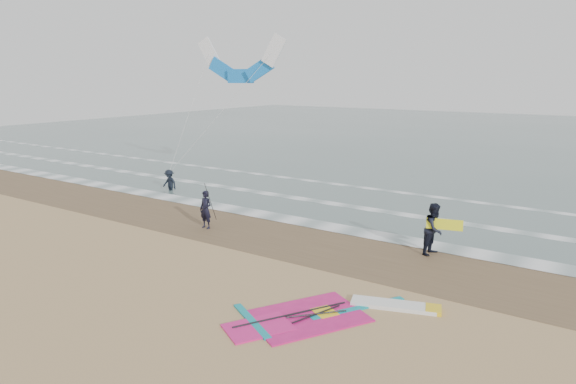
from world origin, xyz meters
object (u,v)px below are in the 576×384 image
Objects in this scene: windsurf_rig at (332,314)px; surf_kite at (240,64)px; person_wading at (169,177)px; person_walking at (434,229)px; person_standing at (206,210)px.

windsurf_rig is 19.10m from surf_kite.
surf_kite is (2.79, 3.31, 6.44)m from person_wading.
person_walking reaches higher than person_wading.
surf_kite reaches higher than windsurf_rig.
surf_kite is at bearing 76.79° from person_walking.
person_walking is (0.70, 6.59, 0.95)m from windsurf_rig.
person_standing is 9.69m from person_walking.
person_wading is (-6.98, 4.46, -0.04)m from person_standing.
person_standing is 0.86× the size of person_walking.
windsurf_rig is at bearing -43.16° from surf_kite.
surf_kite reaches higher than person_wading.
person_walking is at bearing -22.05° from surf_kite.
person_walking reaches higher than windsurf_rig.
windsurf_rig is 3.11× the size of person_standing.
person_wading is at bearing 150.75° from windsurf_rig.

